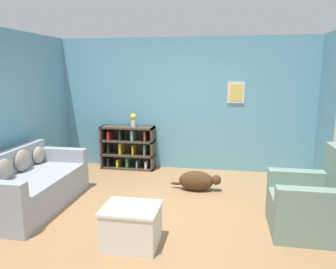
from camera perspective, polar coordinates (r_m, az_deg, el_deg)
name	(u,v)px	position (r m, az deg, el deg)	size (l,w,h in m)	color
ground_plane	(163,213)	(4.71, -0.87, -13.58)	(14.00, 14.00, 0.00)	#997047
wall_back	(184,104)	(6.54, 2.85, 5.25)	(5.60, 0.13, 2.60)	#609EB7
couch	(29,186)	(5.22, -23.09, -8.27)	(0.93, 1.85, 0.81)	#9399A3
bookshelf	(128,148)	(6.70, -6.95, -2.28)	(1.08, 0.35, 0.86)	#42382D
recliner_chair	(314,203)	(4.46, 24.05, -10.91)	(0.89, 0.88, 1.06)	gray
coffee_table	(131,225)	(3.88, -6.38, -15.36)	(0.63, 0.53, 0.46)	silver
dog	(197,181)	(5.51, 5.15, -8.02)	(0.85, 0.30, 0.33)	#472D19
vase	(133,119)	(6.54, -6.08, 2.65)	(0.12, 0.12, 0.26)	silver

